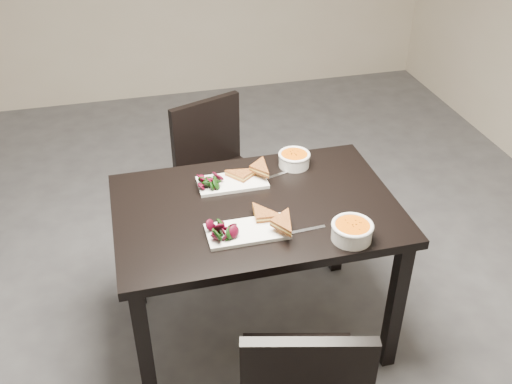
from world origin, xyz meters
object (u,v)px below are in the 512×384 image
plate_near (247,231)px  soup_bowl_near (352,230)px  plate_far (232,182)px  soup_bowl_far (294,159)px  table (256,224)px  chair_far (218,168)px

plate_near → soup_bowl_near: (0.39, -0.14, 0.03)m
plate_far → soup_bowl_far: bearing=15.0°
plate_far → soup_bowl_far: soup_bowl_far is taller
table → soup_bowl_near: (0.31, -0.31, 0.14)m
chair_far → soup_bowl_near: chair_far is taller
chair_far → soup_bowl_far: 0.64m
chair_far → soup_bowl_far: bearing=-81.7°
table → soup_bowl_near: bearing=-45.2°
table → plate_near: (-0.08, -0.17, 0.11)m
plate_near → soup_bowl_near: bearing=-19.2°
chair_far → soup_bowl_near: bearing=-94.1°
chair_far → plate_near: (-0.06, -0.94, 0.27)m
chair_far → table: bearing=-109.5°
chair_far → plate_near: size_ratio=2.63×
table → soup_bowl_far: (0.25, 0.28, 0.14)m
plate_far → soup_bowl_near: bearing=-53.5°
table → chair_far: bearing=91.8°
chair_far → plate_near: bearing=-114.7°
chair_far → plate_near: 0.98m
table → soup_bowl_near: size_ratio=7.25×
plate_near → soup_bowl_near: soup_bowl_near is taller
plate_far → table: bearing=-71.9°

